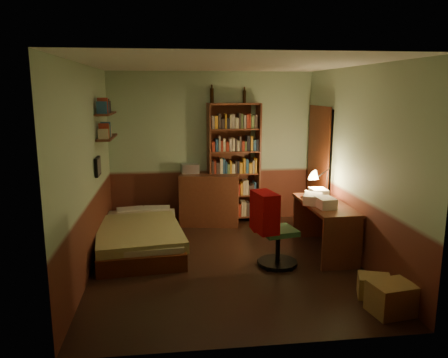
{
  "coord_description": "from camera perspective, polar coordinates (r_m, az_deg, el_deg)",
  "views": [
    {
      "loc": [
        -0.73,
        -5.52,
        2.29
      ],
      "look_at": [
        0.0,
        0.25,
        1.1
      ],
      "focal_mm": 35.0,
      "sensor_mm": 36.0,
      "label": 1
    }
  ],
  "objects": [
    {
      "name": "wall_shelf_upper",
      "position": [
        6.69,
        -15.18,
        8.25
      ],
      "size": [
        0.2,
        0.9,
        0.03
      ],
      "primitive_type": "cube",
      "color": "#542819",
      "rests_on": "wall_left"
    },
    {
      "name": "cardboard_box_b",
      "position": [
        5.32,
        19.0,
        -13.12
      ],
      "size": [
        0.42,
        0.39,
        0.25
      ],
      "primitive_type": "cube",
      "rotation": [
        0.0,
        0.0,
        -0.35
      ],
      "color": "olive",
      "rests_on": "ground"
    },
    {
      "name": "ceiling",
      "position": [
        5.58,
        0.33,
        14.86
      ],
      "size": [
        3.5,
        4.0,
        0.02
      ],
      "primitive_type": "cube",
      "color": "silver",
      "rests_on": "wall_back"
    },
    {
      "name": "wall_left",
      "position": [
        5.7,
        -17.51,
        1.03
      ],
      "size": [
        0.02,
        4.0,
        2.6
      ],
      "primitive_type": "cube",
      "color": "#96B18E",
      "rests_on": "ground"
    },
    {
      "name": "desk",
      "position": [
        6.43,
        12.96,
        -6.22
      ],
      "size": [
        0.58,
        1.35,
        0.72
      ],
      "primitive_type": "cube",
      "rotation": [
        0.0,
        0.0,
        0.02
      ],
      "color": "#542819",
      "rests_on": "ground"
    },
    {
      "name": "bottle_right",
      "position": [
        7.59,
        2.68,
        10.7
      ],
      "size": [
        0.07,
        0.07,
        0.21
      ],
      "primitive_type": "cylinder",
      "rotation": [
        0.0,
        0.0,
        0.34
      ],
      "color": "black",
      "rests_on": "bookshelf"
    },
    {
      "name": "dresser",
      "position": [
        7.54,
        -1.87,
        -2.62
      ],
      "size": [
        1.07,
        0.67,
        0.88
      ],
      "primitive_type": "cube",
      "rotation": [
        0.0,
        0.0,
        -0.19
      ],
      "color": "#542819",
      "rests_on": "ground"
    },
    {
      "name": "red_jacket",
      "position": [
        5.73,
        5.14,
        -0.23
      ],
      "size": [
        0.31,
        0.47,
        0.52
      ],
      "primitive_type": "cube",
      "rotation": [
        0.0,
        0.0,
        -0.18
      ],
      "color": "#AE080D",
      "rests_on": "office_chair"
    },
    {
      "name": "doorway",
      "position": [
        7.36,
        12.36,
        1.2
      ],
      "size": [
        0.06,
        0.9,
        2.0
      ],
      "primitive_type": "cube",
      "color": "black",
      "rests_on": "ground"
    },
    {
      "name": "desk_lamp",
      "position": [
        6.78,
        13.34,
        0.1
      ],
      "size": [
        0.17,
        0.17,
        0.52
      ],
      "primitive_type": "cone",
      "rotation": [
        0.0,
        0.0,
        0.07
      ],
      "color": "black",
      "rests_on": "desk"
    },
    {
      "name": "cardboard_box_a",
      "position": [
        5.02,
        21.07,
        -14.33
      ],
      "size": [
        0.49,
        0.41,
        0.33
      ],
      "primitive_type": "cube",
      "rotation": [
        0.0,
        0.0,
        0.16
      ],
      "color": "olive",
      "rests_on": "ground"
    },
    {
      "name": "wall_back",
      "position": [
        7.63,
        -1.66,
        4.1
      ],
      "size": [
        3.5,
        0.02,
        2.6
      ],
      "primitive_type": "cube",
      "color": "#96B18E",
      "rests_on": "ground"
    },
    {
      "name": "bookshelf",
      "position": [
        7.56,
        1.28,
        2.01
      ],
      "size": [
        0.91,
        0.36,
        2.07
      ],
      "primitive_type": "cube",
      "rotation": [
        0.0,
        0.0,
        0.1
      ],
      "color": "#542819",
      "rests_on": "ground"
    },
    {
      "name": "wall_right",
      "position": [
        6.13,
        16.85,
        1.78
      ],
      "size": [
        0.02,
        4.0,
        2.6
      ],
      "primitive_type": "cube",
      "color": "#96B18E",
      "rests_on": "ground"
    },
    {
      "name": "paper_stack",
      "position": [
        6.26,
        11.52,
        -2.57
      ],
      "size": [
        0.36,
        0.4,
        0.13
      ],
      "primitive_type": "cube",
      "rotation": [
        0.0,
        0.0,
        -0.42
      ],
      "color": "silver",
      "rests_on": "desk"
    },
    {
      "name": "office_chair",
      "position": [
        5.82,
        7.09,
        -7.14
      ],
      "size": [
        0.5,
        0.46,
        0.86
      ],
      "primitive_type": "cube",
      "rotation": [
        0.0,
        0.0,
        0.2
      ],
      "color": "#316139",
      "rests_on": "ground"
    },
    {
      "name": "bed",
      "position": [
        6.58,
        -10.94,
        -6.17
      ],
      "size": [
        1.29,
        2.17,
        0.62
      ],
      "primitive_type": "cube",
      "rotation": [
        0.0,
        0.0,
        0.09
      ],
      "color": "olive",
      "rests_on": "ground"
    },
    {
      "name": "mini_stereo",
      "position": [
        7.53,
        -4.46,
        1.38
      ],
      "size": [
        0.31,
        0.25,
        0.16
      ],
      "primitive_type": "cube",
      "rotation": [
        0.0,
        0.0,
        0.1
      ],
      "color": "#B2B2B7",
      "rests_on": "dresser"
    },
    {
      "name": "floor",
      "position": [
        6.02,
        0.3,
        -10.88
      ],
      "size": [
        3.5,
        4.0,
        0.02
      ],
      "primitive_type": "cube",
      "color": "black",
      "rests_on": "ground"
    },
    {
      "name": "wall_shelf_lower",
      "position": [
        6.72,
        -15.02,
        5.27
      ],
      "size": [
        0.2,
        0.9,
        0.03
      ],
      "primitive_type": "cube",
      "color": "#542819",
      "rests_on": "wall_left"
    },
    {
      "name": "bottle_left",
      "position": [
        7.51,
        -1.59,
        10.83
      ],
      "size": [
        0.08,
        0.08,
        0.24
      ],
      "primitive_type": "cylinder",
      "rotation": [
        0.0,
        0.0,
        0.34
      ],
      "color": "black",
      "rests_on": "bookshelf"
    },
    {
      "name": "framed_picture",
      "position": [
        6.29,
        -16.18,
        1.58
      ],
      "size": [
        0.04,
        0.32,
        0.26
      ],
      "primitive_type": "cube",
      "color": "black",
      "rests_on": "wall_left"
    },
    {
      "name": "wall_front",
      "position": [
        3.72,
        4.38,
        -3.9
      ],
      "size": [
        3.5,
        0.02,
        2.6
      ],
      "primitive_type": "cube",
      "color": "#96B18E",
      "rests_on": "ground"
    },
    {
      "name": "door_trim",
      "position": [
        7.35,
        12.1,
        1.19
      ],
      "size": [
        0.02,
        0.98,
        2.08
      ],
      "primitive_type": "cube",
      "color": "#421A0A",
      "rests_on": "ground"
    }
  ]
}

